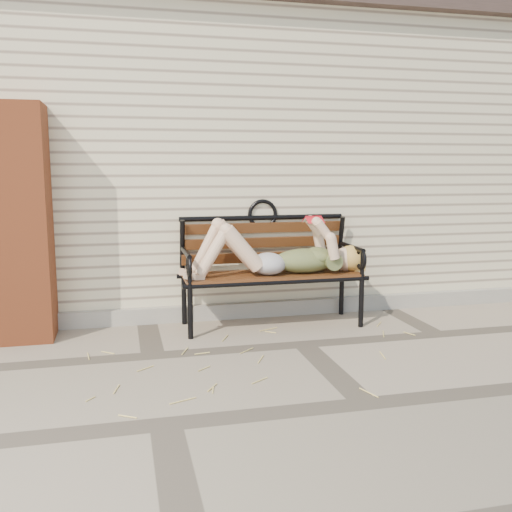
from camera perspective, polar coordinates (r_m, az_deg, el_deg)
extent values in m
plane|color=gray|center=(4.86, 4.80, -8.79)|extent=(80.00, 80.00, 0.00)
cube|color=beige|center=(7.54, -2.28, 9.06)|extent=(8.00, 4.00, 3.00)
cube|color=#4A3935|center=(7.73, -2.36, 21.39)|extent=(8.30, 4.30, 0.30)
cube|color=#A29F92|center=(5.74, 1.77, -5.24)|extent=(8.00, 0.10, 0.15)
cube|color=#AB4C26|center=(5.24, -22.60, 3.00)|extent=(0.50, 0.50, 2.00)
cylinder|color=black|center=(4.97, -6.59, -5.54)|extent=(0.05, 0.05, 0.48)
cylinder|color=black|center=(5.44, -7.21, -4.30)|extent=(0.05, 0.05, 0.48)
cylinder|color=black|center=(5.39, 10.48, -4.51)|extent=(0.05, 0.05, 0.48)
cylinder|color=black|center=(5.82, 8.56, -3.46)|extent=(0.05, 0.05, 0.48)
cube|color=brown|center=(5.30, 1.60, -1.91)|extent=(1.63, 0.53, 0.03)
cylinder|color=black|center=(5.07, 2.31, -2.65)|extent=(1.72, 0.04, 0.04)
cylinder|color=black|center=(5.53, 0.95, -1.68)|extent=(1.72, 0.04, 0.04)
torus|color=black|center=(5.57, 0.67, 4.19)|extent=(0.30, 0.04, 0.30)
ellipsoid|color=#092E40|center=(5.33, 4.82, -0.47)|extent=(0.58, 0.33, 0.23)
ellipsoid|color=#092E40|center=(5.36, 6.13, -0.02)|extent=(0.28, 0.32, 0.17)
ellipsoid|color=#A4A4A9|center=(5.24, 1.25, -0.79)|extent=(0.32, 0.36, 0.20)
sphere|color=beige|center=(5.47, 8.99, -0.30)|extent=(0.24, 0.24, 0.24)
ellipsoid|color=#DEA353|center=(5.49, 9.51, -0.22)|extent=(0.27, 0.27, 0.25)
cube|color=red|center=(5.31, 5.76, 3.92)|extent=(0.15, 0.02, 0.02)
cube|color=beige|center=(5.27, 5.92, 3.56)|extent=(0.15, 0.09, 0.05)
cube|color=beige|center=(5.35, 5.60, 3.65)|extent=(0.15, 0.09, 0.05)
cube|color=red|center=(5.26, 5.93, 3.60)|extent=(0.16, 0.10, 0.06)
cube|color=red|center=(5.35, 5.59, 3.70)|extent=(0.16, 0.10, 0.06)
cylinder|color=#E3CB6F|center=(4.02, -12.82, -12.75)|extent=(0.12, 0.01, 0.01)
cylinder|color=#E3CB6F|center=(4.83, -1.21, -8.81)|extent=(0.10, 0.01, 0.01)
cylinder|color=#E3CB6F|center=(4.33, 6.04, -10.99)|extent=(0.03, 0.18, 0.01)
cylinder|color=#E3CB6F|center=(4.91, 9.75, -8.65)|extent=(0.08, 0.09, 0.01)
cylinder|color=#E3CB6F|center=(5.36, 8.89, -7.12)|extent=(0.08, 0.10, 0.01)
cylinder|color=#E3CB6F|center=(4.14, 7.45, -11.96)|extent=(0.05, 0.13, 0.01)
cylinder|color=#E3CB6F|center=(5.13, 10.35, -7.88)|extent=(0.13, 0.13, 0.01)
cylinder|color=#E3CB6F|center=(3.86, -3.62, -13.48)|extent=(0.04, 0.13, 0.01)
cylinder|color=#E3CB6F|center=(4.99, -11.74, -8.42)|extent=(0.02, 0.14, 0.01)
cylinder|color=#E3CB6F|center=(4.22, -13.28, -11.74)|extent=(0.06, 0.13, 0.01)
cylinder|color=#E3CB6F|center=(3.88, -6.77, -13.43)|extent=(0.10, 0.05, 0.01)
cylinder|color=#E3CB6F|center=(3.75, -7.14, -14.24)|extent=(0.10, 0.04, 0.01)
cylinder|color=#E3CB6F|center=(4.73, -8.16, -9.29)|extent=(0.10, 0.12, 0.01)
cylinder|color=#E3CB6F|center=(3.80, -12.31, -14.04)|extent=(0.06, 0.09, 0.01)
cylinder|color=#E3CB6F|center=(4.90, 8.43, -8.64)|extent=(0.15, 0.06, 0.01)
cylinder|color=#E3CB6F|center=(4.51, -8.41, -10.23)|extent=(0.05, 0.17, 0.01)
cylinder|color=#E3CB6F|center=(4.94, -16.87, -8.80)|extent=(0.02, 0.11, 0.01)
cylinder|color=#E3CB6F|center=(4.16, 18.32, -12.23)|extent=(0.02, 0.10, 0.01)
cylinder|color=#E3CB6F|center=(4.82, 18.84, -9.36)|extent=(0.09, 0.16, 0.01)
cylinder|color=#E3CB6F|center=(5.60, 14.05, -6.59)|extent=(0.08, 0.09, 0.01)
cylinder|color=#E3CB6F|center=(5.08, 10.56, -8.08)|extent=(0.16, 0.04, 0.01)
cylinder|color=#E3CB6F|center=(5.18, 9.63, -7.71)|extent=(0.17, 0.04, 0.01)
cylinder|color=#E3CB6F|center=(4.87, -16.04, -9.03)|extent=(0.13, 0.08, 0.01)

